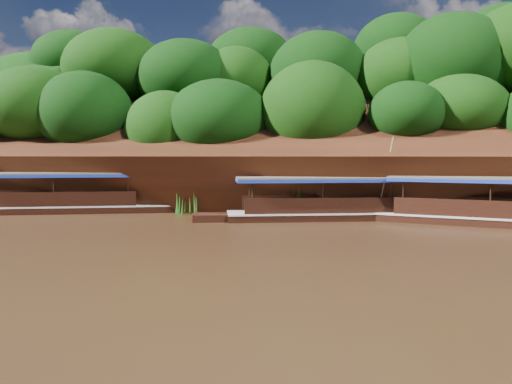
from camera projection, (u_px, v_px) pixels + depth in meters
ground at (260, 242)px, 21.93m from camera, size 160.00×160.00×0.00m
riverbank at (310, 177)px, 43.99m from camera, size 120.00×30.06×19.40m
boat_1 at (343, 210)px, 29.63m from camera, size 14.55×6.18×5.33m
boat_2 at (86, 203)px, 33.38m from camera, size 16.70×7.70×6.64m
reeds at (229, 202)px, 31.83m from camera, size 49.88×2.01×1.99m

